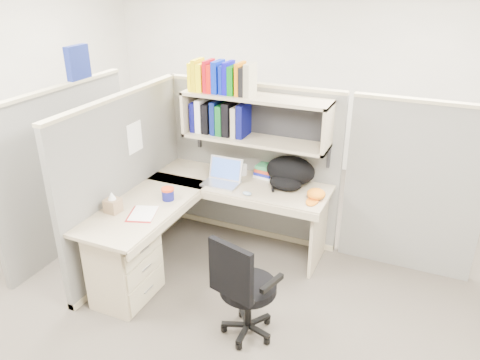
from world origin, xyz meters
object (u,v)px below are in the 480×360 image
at_px(desk, 157,242).
at_px(task_chair, 245,303).
at_px(laptop, 221,173).
at_px(backpack, 288,173).
at_px(snack_canister, 168,194).

xyz_separation_m(desk, task_chair, (0.96, -0.30, -0.12)).
xyz_separation_m(laptop, backpack, (0.60, 0.22, 0.02)).
relative_size(backpack, task_chair, 0.52).
height_order(laptop, task_chair, laptop).
height_order(laptop, snack_canister, laptop).
relative_size(laptop, backpack, 0.72).
relative_size(desk, task_chair, 1.92).
distance_m(laptop, snack_canister, 0.56).
distance_m(laptop, backpack, 0.64).
bearing_deg(backpack, task_chair, -90.72).
height_order(desk, laptop, laptop).
xyz_separation_m(desk, backpack, (0.86, 0.95, 0.43)).
bearing_deg(desk, laptop, 70.25).
distance_m(backpack, task_chair, 1.37).
height_order(backpack, task_chair, backpack).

